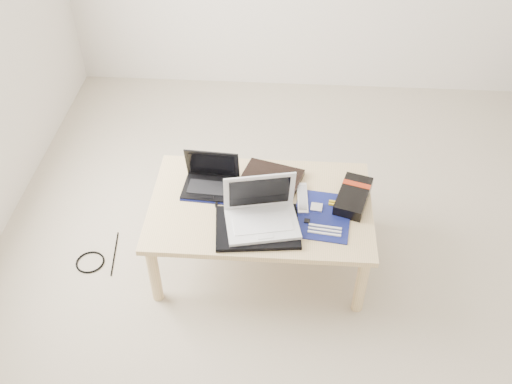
# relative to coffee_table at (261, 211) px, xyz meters

# --- Properties ---
(ground) EXTENTS (4.00, 4.00, 0.00)m
(ground) POSITION_rel_coffee_table_xyz_m (0.53, -0.22, -0.35)
(ground) COLOR #B8AC95
(ground) RESTS_ON ground
(coffee_table) EXTENTS (1.10, 0.70, 0.40)m
(coffee_table) POSITION_rel_coffee_table_xyz_m (0.00, 0.00, 0.00)
(coffee_table) COLOR #E1BA88
(coffee_table) RESTS_ON ground
(book) EXTENTS (0.36, 0.32, 0.03)m
(book) POSITION_rel_coffee_table_xyz_m (0.04, 0.16, 0.06)
(book) COLOR black
(book) RESTS_ON coffee_table
(netbook) EXTENTS (0.29, 0.22, 0.20)m
(netbook) POSITION_rel_coffee_table_xyz_m (-0.26, 0.11, 0.09)
(netbook) COLOR black
(netbook) RESTS_ON coffee_table
(tablet) EXTENTS (0.28, 0.25, 0.01)m
(tablet) POSITION_rel_coffee_table_xyz_m (-0.01, -0.01, 0.05)
(tablet) COLOR black
(tablet) RESTS_ON coffee_table
(remote) EXTENTS (0.06, 0.22, 0.02)m
(remote) POSITION_rel_coffee_table_xyz_m (0.21, 0.04, 0.06)
(remote) COLOR silver
(remote) RESTS_ON coffee_table
(neoprene_sleeve) EXTENTS (0.42, 0.33, 0.02)m
(neoprene_sleeve) POSITION_rel_coffee_table_xyz_m (-0.00, -0.17, 0.06)
(neoprene_sleeve) COLOR black
(neoprene_sleeve) RESTS_ON coffee_table
(white_laptop) EXTENTS (0.38, 0.30, 0.24)m
(white_laptop) POSITION_rel_coffee_table_xyz_m (0.01, -0.13, 0.12)
(white_laptop) COLOR silver
(white_laptop) RESTS_ON neoprene_sleeve
(motherboard) EXTENTS (0.31, 0.37, 0.02)m
(motherboard) POSITION_rel_coffee_table_xyz_m (0.30, -0.07, 0.05)
(motherboard) COLOR #0C174E
(motherboard) RESTS_ON coffee_table
(gpu_box) EXTENTS (0.21, 0.31, 0.06)m
(gpu_box) POSITION_rel_coffee_table_xyz_m (0.46, 0.05, 0.08)
(gpu_box) COLOR black
(gpu_box) RESTS_ON coffee_table
(cable_coil) EXTENTS (0.12, 0.12, 0.01)m
(cable_coil) POSITION_rel_coffee_table_xyz_m (-0.17, -0.02, 0.06)
(cable_coil) COLOR black
(cable_coil) RESTS_ON coffee_table
(floor_cable_coil) EXTENTS (0.19, 0.19, 0.01)m
(floor_cable_coil) POSITION_rel_coffee_table_xyz_m (-0.91, -0.10, -0.35)
(floor_cable_coil) COLOR black
(floor_cable_coil) RESTS_ON ground
(floor_cable_trail) EXTENTS (0.05, 0.31, 0.01)m
(floor_cable_trail) POSITION_rel_coffee_table_xyz_m (-0.79, -0.03, -0.35)
(floor_cable_trail) COLOR black
(floor_cable_trail) RESTS_ON ground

